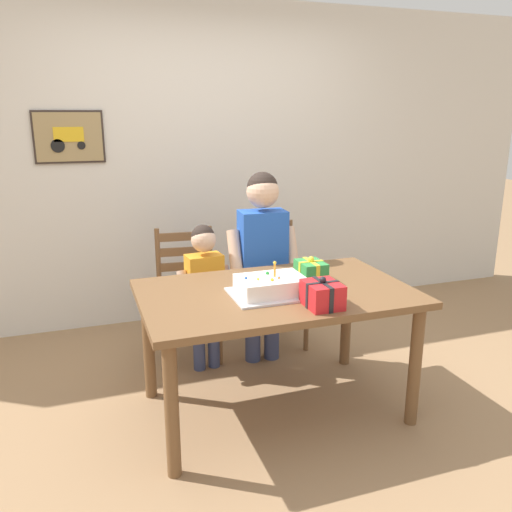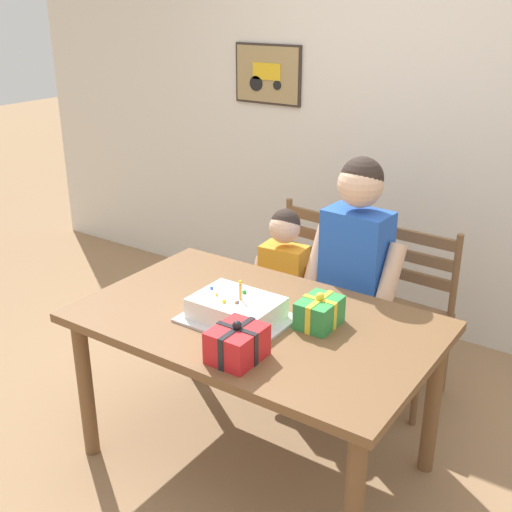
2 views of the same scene
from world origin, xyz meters
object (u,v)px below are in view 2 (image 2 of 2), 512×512
object	(u,v)px
chair_left	(299,286)
chair_right	(405,315)
dining_table	(256,337)
gift_box_beside_cake	(237,344)
gift_box_red_large	(319,312)
child_older	(355,263)
child_younger	(284,281)
birthday_cake	(237,310)

from	to	relation	value
chair_left	chair_right	world-z (taller)	same
dining_table	gift_box_beside_cake	distance (m)	0.38
gift_box_red_large	child_older	distance (m)	0.56
gift_box_beside_cake	child_older	xyz separation A→B (m)	(0.02, 0.96, 0.00)
gift_box_red_large	chair_right	world-z (taller)	chair_right
gift_box_red_large	chair_left	distance (m)	1.06
gift_box_red_large	chair_left	xyz separation A→B (m)	(-0.58, 0.82, -0.34)
chair_left	child_younger	size ratio (longest dim) A/B	0.90
dining_table	chair_left	distance (m)	0.99
gift_box_red_large	child_younger	size ratio (longest dim) A/B	0.19
dining_table	chair_left	bearing A→B (deg)	109.45
gift_box_beside_cake	chair_right	bearing A→B (deg)	80.81
dining_table	child_younger	size ratio (longest dim) A/B	1.50
birthday_cake	child_younger	distance (m)	0.76
birthday_cake	chair_left	world-z (taller)	birthday_cake
child_older	child_younger	xyz separation A→B (m)	(-0.41, 0.00, -0.20)
birthday_cake	chair_right	world-z (taller)	birthday_cake
gift_box_red_large	chair_right	size ratio (longest dim) A/B	0.22
gift_box_red_large	child_older	bearing A→B (deg)	100.83
dining_table	child_older	bearing A→B (deg)	76.80
chair_right	child_older	world-z (taller)	child_older
birthday_cake	child_younger	bearing A→B (deg)	106.11
birthday_cake	chair_left	distance (m)	1.07
birthday_cake	gift_box_beside_cake	bearing A→B (deg)	-53.65
gift_box_beside_cake	gift_box_red_large	bearing A→B (deg)	72.91
gift_box_red_large	gift_box_beside_cake	size ratio (longest dim) A/B	0.94
chair_left	child_younger	distance (m)	0.32
gift_box_beside_cake	chair_right	size ratio (longest dim) A/B	0.23
birthday_cake	child_older	distance (m)	0.74
child_older	gift_box_beside_cake	bearing A→B (deg)	-91.23
chair_right	child_younger	size ratio (longest dim) A/B	0.90
gift_box_beside_cake	chair_left	size ratio (longest dim) A/B	0.23
child_younger	child_older	bearing A→B (deg)	-0.10
birthday_cake	child_older	size ratio (longest dim) A/B	0.33
dining_table	gift_box_beside_cake	world-z (taller)	gift_box_beside_cake
gift_box_red_large	child_younger	world-z (taller)	child_younger
birthday_cake	gift_box_red_large	size ratio (longest dim) A/B	2.22
gift_box_beside_cake	chair_right	xyz separation A→B (m)	(0.20, 1.23, -0.35)
birthday_cake	chair_left	bearing A→B (deg)	105.30
chair_left	child_older	bearing A→B (deg)	-29.92
gift_box_beside_cake	chair_right	distance (m)	1.30
dining_table	child_younger	distance (m)	0.70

